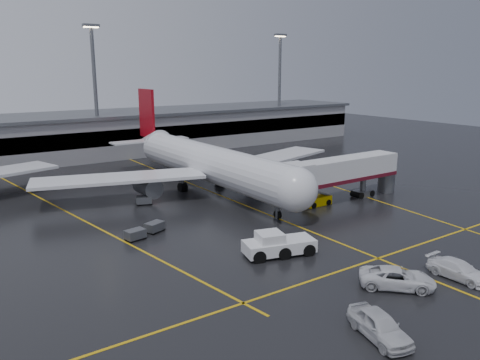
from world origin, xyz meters
TOP-DOWN VIEW (x-y plane):
  - ground at (0.00, 0.00)m, footprint 220.00×220.00m
  - apron_line_centre at (0.00, 0.00)m, footprint 0.25×90.00m
  - apron_line_stop at (0.00, -22.00)m, footprint 60.00×0.25m
  - apron_line_left at (-20.00, 10.00)m, footprint 9.99×69.35m
  - apron_line_right at (18.00, 10.00)m, footprint 7.57×69.64m
  - terminal at (0.00, 47.93)m, footprint 122.00×19.00m
  - light_mast_mid at (-5.00, 42.00)m, footprint 3.00×1.20m
  - light_mast_right at (40.00, 42.00)m, footprint 3.00×1.20m
  - main_airliner at (0.00, 9.70)m, footprint 48.80×45.60m
  - jet_bridge at (11.87, -6.00)m, footprint 19.90×3.40m
  - pushback_tractor at (-7.27, -15.90)m, footprint 7.30×4.49m
  - belt_loader at (7.85, -5.48)m, footprint 3.91×1.86m
  - service_van_a at (-3.66, -26.90)m, footprint 6.22×6.23m
  - service_van_b at (2.07, -28.76)m, footprint 2.28×5.38m
  - service_van_d at (-10.85, -31.01)m, footprint 3.39×5.65m
  - baggage_cart_a at (-14.14, -3.19)m, footprint 2.34×1.96m
  - baggage_cart_b at (-16.84, -4.29)m, footprint 2.20×1.63m
  - baggage_cart_c at (-10.70, 7.56)m, footprint 2.33×1.93m

SIDE VIEW (x-z plane):
  - ground at x=0.00m, z-range 0.00..0.00m
  - apron_line_centre at x=0.00m, z-range 0.00..0.02m
  - apron_line_stop at x=0.00m, z-range 0.00..0.02m
  - apron_line_left at x=-20.00m, z-range 0.00..0.02m
  - apron_line_right at x=18.00m, z-range 0.00..0.02m
  - belt_loader at x=7.85m, z-range -0.63..1.84m
  - baggage_cart_a at x=-14.14m, z-range 0.07..1.19m
  - baggage_cart_b at x=-16.84m, z-range 0.07..1.19m
  - baggage_cart_c at x=-10.70m, z-range 0.07..1.19m
  - service_van_b at x=2.07m, z-range 0.00..1.55m
  - service_van_a at x=-3.66m, z-range 0.00..1.67m
  - service_van_d at x=-10.85m, z-range 0.00..1.80m
  - pushback_tractor at x=-7.27m, z-range -0.25..2.19m
  - jet_bridge at x=11.87m, z-range 0.91..6.96m
  - main_airliner at x=0.00m, z-range -2.84..11.26m
  - terminal at x=0.00m, z-range 0.02..8.62m
  - light_mast_mid at x=-5.00m, z-range 1.75..27.20m
  - light_mast_right at x=40.00m, z-range 1.75..27.20m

